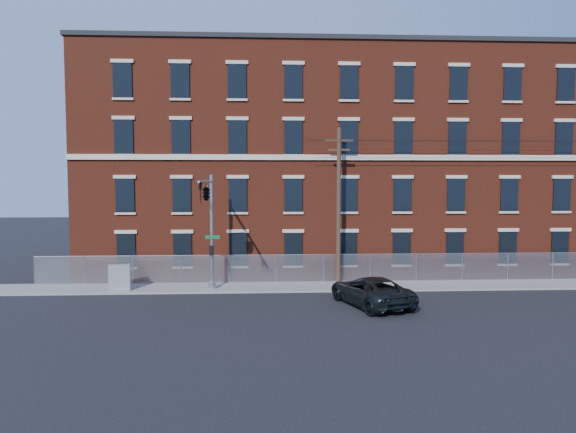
{
  "coord_description": "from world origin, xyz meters",
  "views": [
    {
      "loc": [
        -2.96,
        -27.55,
        6.8
      ],
      "look_at": [
        -1.34,
        4.0,
        4.59
      ],
      "focal_mm": 32.54,
      "sensor_mm": 36.0,
      "label": 1
    }
  ],
  "objects_px": {
    "utility_pole_near": "(339,203)",
    "utility_cabinet": "(119,278)",
    "pickup_truck": "(370,291)",
    "traffic_signal_mast": "(208,205)"
  },
  "relations": [
    {
      "from": "utility_pole_near",
      "to": "pickup_truck",
      "type": "bearing_deg",
      "value": -80.11
    },
    {
      "from": "traffic_signal_mast",
      "to": "utility_pole_near",
      "type": "height_order",
      "value": "utility_pole_near"
    },
    {
      "from": "traffic_signal_mast",
      "to": "utility_cabinet",
      "type": "xyz_separation_m",
      "value": [
        -5.58,
        2.02,
        -4.49
      ]
    },
    {
      "from": "utility_pole_near",
      "to": "pickup_truck",
      "type": "relative_size",
      "value": 1.75
    },
    {
      "from": "utility_pole_near",
      "to": "utility_cabinet",
      "type": "relative_size",
      "value": 6.43
    },
    {
      "from": "utility_cabinet",
      "to": "traffic_signal_mast",
      "type": "bearing_deg",
      "value": -32.31
    },
    {
      "from": "traffic_signal_mast",
      "to": "pickup_truck",
      "type": "bearing_deg",
      "value": -12.92
    },
    {
      "from": "traffic_signal_mast",
      "to": "pickup_truck",
      "type": "relative_size",
      "value": 1.23
    },
    {
      "from": "utility_pole_near",
      "to": "utility_cabinet",
      "type": "height_order",
      "value": "utility_pole_near"
    },
    {
      "from": "traffic_signal_mast",
      "to": "utility_cabinet",
      "type": "distance_m",
      "value": 7.44
    }
  ]
}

